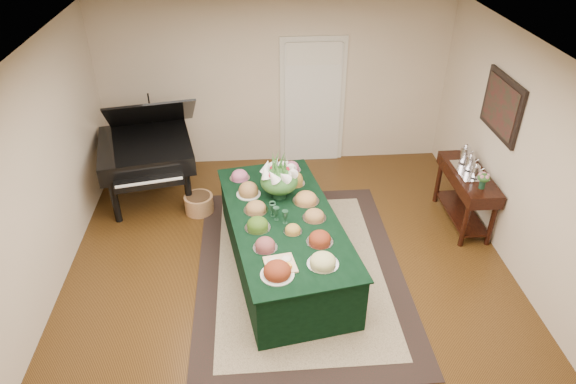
{
  "coord_description": "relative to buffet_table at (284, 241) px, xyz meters",
  "views": [
    {
      "loc": [
        -0.38,
        -4.73,
        4.3
      ],
      "look_at": [
        0.0,
        0.3,
        1.05
      ],
      "focal_mm": 32.0,
      "sensor_mm": 36.0,
      "label": 1
    }
  ],
  "objects": [
    {
      "name": "grand_piano",
      "position": [
        -1.87,
        1.75,
        0.43
      ],
      "size": [
        1.59,
        1.77,
        1.62
      ],
      "color": "black",
      "rests_on": "ground"
    },
    {
      "name": "tea_service",
      "position": [
        2.55,
        0.81,
        0.55
      ],
      "size": [
        0.34,
        0.58,
        0.3
      ],
      "color": "silver",
      "rests_on": "mahogany_sideboard"
    },
    {
      "name": "cutting_board",
      "position": [
        -0.1,
        -0.84,
        0.4
      ],
      "size": [
        0.37,
        0.37,
        0.1
      ],
      "color": "tan",
      "rests_on": "buffet_table"
    },
    {
      "name": "ground",
      "position": [
        0.06,
        -0.23,
        -0.37
      ],
      "size": [
        6.0,
        6.0,
        0.0
      ],
      "primitive_type": "plane",
      "color": "black",
      "rests_on": "ground"
    },
    {
      "name": "kitchen_doorway",
      "position": [
        0.66,
        2.73,
        0.65
      ],
      "size": [
        1.05,
        0.07,
        2.1
      ],
      "color": "silver",
      "rests_on": "ground"
    },
    {
      "name": "pink_bouquet",
      "position": [
        2.55,
        0.35,
        0.58
      ],
      "size": [
        0.17,
        0.17,
        0.22
      ],
      "color": "#143220",
      "rests_on": "mahogany_sideboard"
    },
    {
      "name": "green_goblets",
      "position": [
        -0.08,
        -0.02,
        0.45
      ],
      "size": [
        0.21,
        0.27,
        0.18
      ],
      "color": "#143220",
      "rests_on": "buffet_table"
    },
    {
      "name": "food_platters",
      "position": [
        -0.01,
        -0.04,
        0.42
      ],
      "size": [
        1.18,
        2.41,
        0.14
      ],
      "color": "silver",
      "rests_on": "buffet_table"
    },
    {
      "name": "area_rug",
      "position": [
        0.19,
        -0.11,
        -0.36
      ],
      "size": [
        2.53,
        3.54,
        0.01
      ],
      "color": "black",
      "rests_on": "ground"
    },
    {
      "name": "wall_painting",
      "position": [
        2.77,
        0.74,
        1.38
      ],
      "size": [
        0.05,
        0.95,
        0.75
      ],
      "color": "black",
      "rests_on": "ground"
    },
    {
      "name": "floral_centerpiece",
      "position": [
        -0.02,
        0.46,
        0.65
      ],
      "size": [
        0.49,
        0.49,
        0.49
      ],
      "color": "#143220",
      "rests_on": "buffet_table"
    },
    {
      "name": "mahogany_sideboard",
      "position": [
        2.55,
        0.74,
        0.25
      ],
      "size": [
        0.45,
        1.26,
        0.81
      ],
      "color": "black",
      "rests_on": "ground"
    },
    {
      "name": "buffet_table",
      "position": [
        0.0,
        0.0,
        0.0
      ],
      "size": [
        1.67,
        2.8,
        0.74
      ],
      "color": "black",
      "rests_on": "ground"
    },
    {
      "name": "wicker_basket",
      "position": [
        -1.14,
        1.28,
        -0.24
      ],
      "size": [
        0.41,
        0.41,
        0.26
      ],
      "primitive_type": "cylinder",
      "color": "#9B693E",
      "rests_on": "ground"
    }
  ]
}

